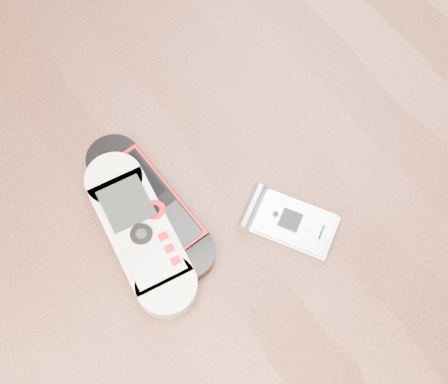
{
  "coord_description": "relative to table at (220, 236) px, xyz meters",
  "views": [
    {
      "loc": [
        -0.14,
        -0.19,
        1.3
      ],
      "look_at": [
        0.01,
        0.0,
        0.76
      ],
      "focal_mm": 50.0,
      "sensor_mm": 36.0,
      "label": 1
    }
  ],
  "objects": [
    {
      "name": "ground",
      "position": [
        0.0,
        0.0,
        -0.64
      ],
      "size": [
        4.0,
        4.0,
        0.0
      ],
      "primitive_type": "plane",
      "color": "#472B19",
      "rests_on": "ground"
    },
    {
      "name": "nokia_white",
      "position": [
        -0.08,
        0.01,
        0.12
      ],
      "size": [
        0.08,
        0.18,
        0.02
      ],
      "primitive_type": "cube",
      "rotation": [
        0.0,
        0.0,
        -0.15
      ],
      "color": "beige",
      "rests_on": "table"
    },
    {
      "name": "table",
      "position": [
        0.0,
        0.0,
        0.0
      ],
      "size": [
        1.2,
        0.8,
        0.75
      ],
      "color": "black",
      "rests_on": "ground"
    },
    {
      "name": "motorola_razr",
      "position": [
        0.04,
        -0.06,
        0.11
      ],
      "size": [
        0.09,
        0.1,
        0.01
      ],
      "primitive_type": "cube",
      "rotation": [
        0.0,
        0.0,
        0.54
      ],
      "color": "#B6B7BB",
      "rests_on": "table"
    },
    {
      "name": "nokia_black_red",
      "position": [
        -0.06,
        0.03,
        0.11
      ],
      "size": [
        0.06,
        0.17,
        0.02
      ],
      "primitive_type": "cube",
      "rotation": [
        0.0,
        0.0,
        0.04
      ],
      "color": "black",
      "rests_on": "table"
    }
  ]
}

